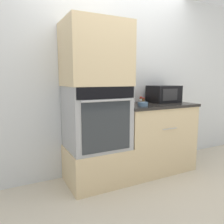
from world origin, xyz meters
TOP-DOWN VIEW (x-y plane):
  - ground_plane at (0.00, 0.00)m, footprint 12.00×12.00m
  - wall_back at (0.00, 0.63)m, footprint 8.00×0.05m
  - oven_cabinet_base at (-0.36, 0.30)m, footprint 0.72×0.60m
  - wall_oven at (-0.36, 0.30)m, footprint 0.70×0.64m
  - oven_cabinet_upper at (-0.36, 0.30)m, footprint 0.72×0.60m
  - counter_unit at (0.52, 0.30)m, footprint 1.05×0.63m
  - microwave at (0.74, 0.40)m, footprint 0.41×0.33m
  - knife_block at (0.13, 0.42)m, footprint 0.13×0.15m
  - bowl at (0.21, 0.16)m, footprint 0.13×0.13m
  - condiment_jar_near at (0.42, 0.51)m, footprint 0.05×0.05m
  - condiment_jar_mid at (0.25, 0.27)m, footprint 0.05×0.05m
  - condiment_jar_far at (0.48, 0.54)m, footprint 0.04×0.04m

SIDE VIEW (x-z plane):
  - ground_plane at x=0.00m, z-range 0.00..0.00m
  - oven_cabinet_base at x=-0.36m, z-range 0.00..0.44m
  - counter_unit at x=0.52m, z-range 0.00..0.94m
  - wall_oven at x=-0.36m, z-range 0.44..1.19m
  - bowl at x=0.21m, z-range 0.94..0.99m
  - condiment_jar_far at x=0.48m, z-range 0.94..1.00m
  - condiment_jar_mid at x=0.25m, z-range 0.94..1.01m
  - condiment_jar_near at x=0.42m, z-range 0.94..1.02m
  - knife_block at x=0.13m, z-range 0.91..1.14m
  - microwave at x=0.74m, z-range 0.94..1.18m
  - wall_back at x=0.00m, z-range 0.00..2.50m
  - oven_cabinet_upper at x=-0.36m, z-range 1.19..1.91m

